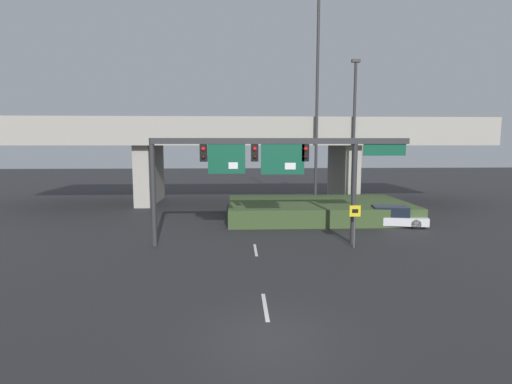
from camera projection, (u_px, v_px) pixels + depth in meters
name	position (u px, v px, depth m)	size (l,w,h in m)	color
ground_plane	(270.00, 337.00, 11.68)	(160.00, 160.00, 0.00)	#262628
lane_markings	(253.00, 234.00, 24.87)	(0.14, 24.69, 0.01)	silver
signal_gantry	(271.00, 160.00, 21.75)	(14.17, 0.44, 5.92)	#2D2D30
speed_limit_sign	(355.00, 220.00, 21.41)	(0.60, 0.11, 2.38)	#4C4C4C
highway_light_pole_near	(317.00, 100.00, 33.04)	(0.70, 0.36, 17.64)	#2D2D30
highway_light_pole_far	(354.00, 131.00, 33.69)	(0.70, 0.36, 12.54)	#2D2D30
overpass_bridge	(247.00, 142.00, 37.95)	(43.80, 8.84, 7.89)	#A39E93
grass_embankment	(317.00, 210.00, 30.34)	(13.35, 8.04, 1.25)	#384C28
parked_sedan_near_right	(392.00, 217.00, 27.33)	(4.64, 2.65, 1.38)	silver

